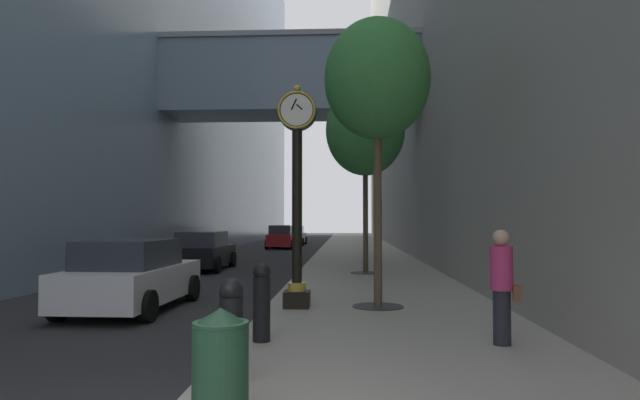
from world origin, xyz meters
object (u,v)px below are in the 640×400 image
street_tree_mid_near (365,131)px  car_red_trailing (281,237)px  street_clock (297,184)px  street_tree_near (377,80)px  bollard_second (262,300)px  trash_bin (220,363)px  pedestrian_walking (502,284)px  car_black_near (203,251)px  car_silver_mid (293,236)px  car_white_far (132,276)px  bollard_nearest (231,329)px

street_tree_mid_near → car_red_trailing: street_tree_mid_near is taller
street_clock → street_tree_near: size_ratio=0.76×
street_tree_near → bollard_second: bearing=-120.1°
street_clock → trash_bin: street_clock is taller
street_tree_near → pedestrian_walking: size_ratio=3.65×
street_tree_near → car_black_near: (-6.45, 9.86, -4.29)m
car_silver_mid → street_clock: bearing=-84.1°
car_white_far → car_red_trailing: bearing=89.8°
street_tree_mid_near → pedestrian_walking: 11.82m
trash_bin → pedestrian_walking: pedestrian_walking is taller
pedestrian_walking → car_silver_mid: (-6.68, 35.12, -0.29)m
street_tree_near → trash_bin: 8.24m
car_red_trailing → street_tree_mid_near: bearing=-74.5°
street_tree_near → pedestrian_walking: 5.55m
pedestrian_walking → car_red_trailing: pedestrian_walking is taller
bollard_nearest → car_silver_mid: 37.40m
pedestrian_walking → car_silver_mid: bearing=100.8°
street_tree_near → car_black_near: 12.54m
bollard_second → car_white_far: size_ratio=0.28×
bollard_second → car_black_near: bearing=108.6°
trash_bin → street_tree_mid_near: bearing=82.6°
street_tree_mid_near → street_clock: bearing=-102.8°
trash_bin → pedestrian_walking: (3.49, 3.27, 0.37)m
pedestrian_walking → car_black_near: bearing=121.3°
car_silver_mid → car_red_trailing: car_red_trailing is taller
bollard_second → car_red_trailing: car_red_trailing is taller
street_clock → pedestrian_walking: size_ratio=2.79×
car_black_near → car_red_trailing: bearing=86.2°
street_clock → car_white_far: bearing=175.7°
pedestrian_walking → car_white_far: bearing=153.2°
street_tree_mid_near → trash_bin: size_ratio=6.37×
street_clock → bollard_second: bearing=-94.3°
street_clock → street_tree_mid_near: street_tree_mid_near is taller
bollard_nearest → bollard_second: size_ratio=1.00×
car_silver_mid → car_black_near: bearing=-93.8°
street_clock → car_black_near: 11.26m
car_silver_mid → bollard_nearest: bearing=-85.3°
bollard_second → street_tree_mid_near: street_tree_mid_near is taller
car_red_trailing → street_tree_near: bearing=-78.7°
bollard_second → car_black_near: 14.00m
car_red_trailing → pedestrian_walking: bearing=-76.9°
street_tree_near → pedestrian_walking: street_tree_near is taller
trash_bin → bollard_nearest: bearing=97.3°
bollard_nearest → street_tree_mid_near: street_tree_mid_near is taller
car_white_far → street_clock: bearing=-4.3°
bollard_nearest → pedestrian_walking: size_ratio=0.70×
bollard_second → pedestrian_walking: size_ratio=0.70×
trash_bin → car_red_trailing: 33.57m
bollard_nearest → bollard_second: bearing=90.0°
car_white_far → bollard_nearest: bearing=-58.8°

